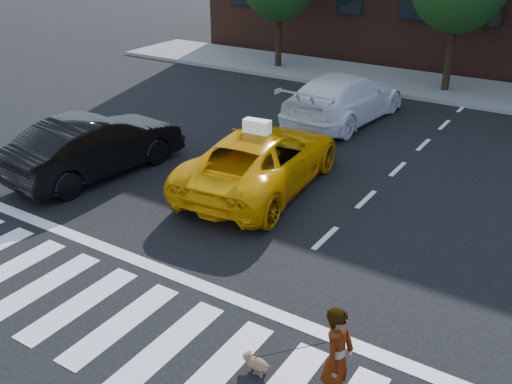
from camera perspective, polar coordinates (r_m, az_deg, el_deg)
ground at (r=9.99m, az=-13.33°, el=-12.73°), size 120.00×120.00×0.00m
crosswalk at (r=9.98m, az=-13.34°, el=-12.71°), size 13.00×2.40×0.01m
stop_line at (r=10.90m, az=-7.38°, el=-8.52°), size 12.00×0.30×0.01m
sidewalk_far at (r=24.23m, az=17.48°, el=10.00°), size 30.00×4.00×0.15m
taxi at (r=14.10m, az=0.54°, el=3.31°), size 3.01×5.60×1.50m
black_sedan at (r=15.44m, az=-15.71°, el=4.52°), size 2.17×4.95×1.58m
white_suv at (r=19.27m, az=8.82°, el=9.29°), size 2.61×5.60×1.58m
woman at (r=7.99m, az=8.18°, el=-16.16°), size 0.38×0.58×1.58m
dog at (r=8.79m, az=-0.06°, el=-16.69°), size 0.50×0.21×0.29m
taxi_sign at (r=13.62m, az=0.10°, el=6.59°), size 0.67×0.34×0.32m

